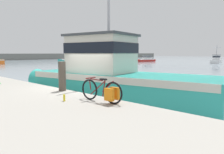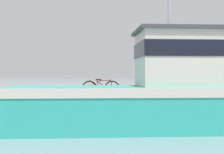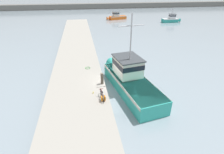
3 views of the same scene
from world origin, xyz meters
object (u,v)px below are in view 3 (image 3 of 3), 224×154
boat_orange_near (117,17)px  mooring_post (102,79)px  bicycle_touring (103,96)px  boat_red_outer (171,19)px  water_bottle_by_bike (93,93)px  fishing_boat_main (130,78)px

boat_orange_near → mooring_post: (-10.47, -43.72, 0.67)m
boat_orange_near → mooring_post: bearing=151.6°
bicycle_touring → boat_red_outer: bearing=51.3°
boat_orange_near → bicycle_touring: bearing=152.0°
water_bottle_by_bike → fishing_boat_main: bearing=23.3°
boat_orange_near → bicycle_touring: (-10.80, -46.59, 0.41)m
fishing_boat_main → bicycle_touring: fishing_boat_main is taller
boat_red_outer → boat_orange_near: size_ratio=0.83×
mooring_post → water_bottle_by_bike: bearing=-122.2°
mooring_post → fishing_boat_main: bearing=0.3°
fishing_boat_main → boat_red_outer: fishing_boat_main is taller
fishing_boat_main → mooring_post: fishing_boat_main is taller
water_bottle_by_bike → boat_red_outer: bearing=54.2°
fishing_boat_main → water_bottle_by_bike: bearing=-166.4°
fishing_boat_main → boat_red_outer: size_ratio=2.01×
bicycle_touring → water_bottle_by_bike: (-0.79, 1.10, -0.24)m
bicycle_touring → mooring_post: 2.91m
bicycle_touring → water_bottle_by_bike: bicycle_touring is taller
boat_orange_near → boat_red_outer: bearing=-131.5°
mooring_post → water_bottle_by_bike: size_ratio=5.48×
boat_orange_near → water_bottle_by_bike: size_ratio=31.06×
boat_orange_near → fishing_boat_main: bearing=155.4°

